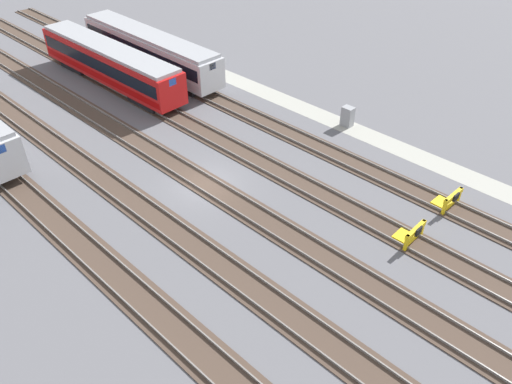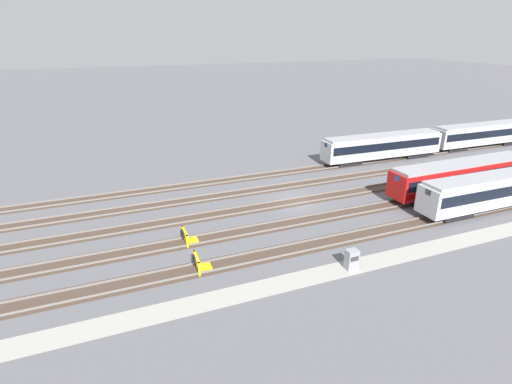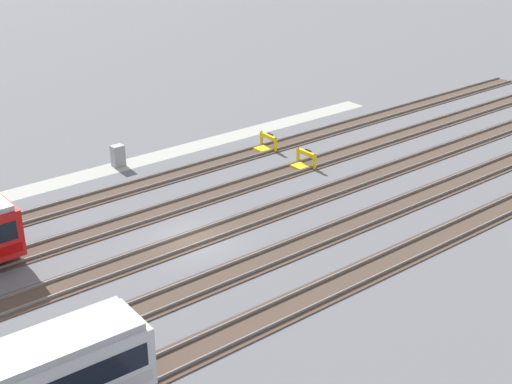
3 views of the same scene
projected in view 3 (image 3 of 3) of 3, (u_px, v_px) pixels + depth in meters
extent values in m
plane|color=#5B5B60|center=(195.00, 240.00, 42.22)|extent=(400.00, 400.00, 0.00)
cube|color=#9E9E93|center=(94.00, 173.00, 51.47)|extent=(54.00, 2.00, 0.01)
cube|color=#47382D|center=(121.00, 191.00, 48.59)|extent=(90.00, 2.23, 0.06)
cube|color=slate|center=(126.00, 193.00, 48.03)|extent=(90.00, 0.07, 0.15)
cube|color=slate|center=(116.00, 186.00, 49.06)|extent=(90.00, 0.07, 0.15)
cube|color=#47382D|center=(155.00, 213.00, 45.40)|extent=(90.00, 2.23, 0.06)
cube|color=slate|center=(161.00, 216.00, 44.84)|extent=(90.00, 0.07, 0.15)
cube|color=slate|center=(149.00, 208.00, 45.86)|extent=(90.00, 0.07, 0.15)
cube|color=#47382D|center=(195.00, 239.00, 42.20)|extent=(90.00, 2.24, 0.06)
cube|color=slate|center=(202.00, 242.00, 41.65)|extent=(90.00, 0.07, 0.15)
cube|color=slate|center=(188.00, 233.00, 42.67)|extent=(90.00, 0.07, 0.15)
cube|color=#47382D|center=(241.00, 270.00, 39.01)|extent=(90.00, 2.23, 0.06)
cube|color=slate|center=(249.00, 273.00, 38.46)|extent=(90.00, 0.07, 0.15)
cube|color=slate|center=(233.00, 263.00, 39.48)|extent=(90.00, 0.07, 0.15)
cube|color=#47382D|center=(295.00, 305.00, 35.82)|extent=(90.00, 2.23, 0.06)
cube|color=slate|center=(304.00, 310.00, 35.27)|extent=(90.00, 0.07, 0.15)
cube|color=slate|center=(285.00, 297.00, 36.29)|extent=(90.00, 0.07, 0.15)
cube|color=blue|center=(11.00, 208.00, 39.19)|extent=(0.09, 0.70, 0.56)
cube|color=blue|center=(137.00, 320.00, 29.38)|extent=(0.10, 0.70, 0.56)
cube|color=gold|center=(275.00, 145.00, 55.11)|extent=(0.19, 0.19, 1.15)
cube|color=gold|center=(262.00, 139.00, 56.43)|extent=(0.19, 0.19, 1.15)
cube|color=gold|center=(268.00, 137.00, 55.59)|extent=(0.33, 2.01, 0.30)
cube|color=gold|center=(263.00, 149.00, 55.68)|extent=(1.15, 1.13, 0.18)
cube|color=black|center=(270.00, 136.00, 55.69)|extent=(0.15, 0.60, 0.44)
cube|color=gold|center=(314.00, 162.00, 51.89)|extent=(0.18, 0.18, 1.15)
cube|color=gold|center=(298.00, 155.00, 53.18)|extent=(0.18, 0.18, 1.15)
cube|color=gold|center=(306.00, 153.00, 52.36)|extent=(0.24, 2.00, 0.30)
cube|color=gold|center=(300.00, 166.00, 52.42)|extent=(1.10, 1.08, 0.18)
cube|color=black|center=(308.00, 153.00, 52.46)|extent=(0.12, 0.60, 0.44)
cube|color=gray|center=(118.00, 156.00, 52.45)|extent=(0.90, 0.70, 1.60)
cube|color=#333338|center=(115.00, 151.00, 52.61)|extent=(0.70, 0.04, 0.36)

